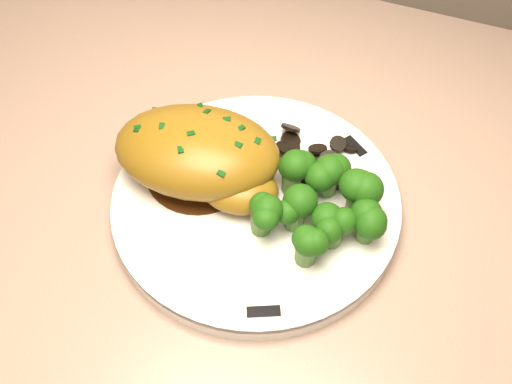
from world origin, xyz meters
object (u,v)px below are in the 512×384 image
(chicken_breast, at_px, (202,156))
(broccoli_florets, at_px, (317,208))
(plate, at_px, (256,204))
(counter, at_px, (255,327))

(chicken_breast, distance_m, broccoli_florets, 0.12)
(broccoli_florets, bearing_deg, plate, 173.50)
(counter, bearing_deg, broccoli_florets, -40.46)
(broccoli_florets, bearing_deg, counter, 139.54)
(plate, bearing_deg, counter, 111.82)
(counter, xyz_separation_m, broccoli_florets, (0.09, -0.08, 0.47))
(plate, bearing_deg, chicken_breast, 172.74)
(chicken_breast, height_order, broccoli_florets, chicken_breast)
(counter, bearing_deg, chicken_breast, -115.49)
(plate, height_order, broccoli_florets, broccoli_florets)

